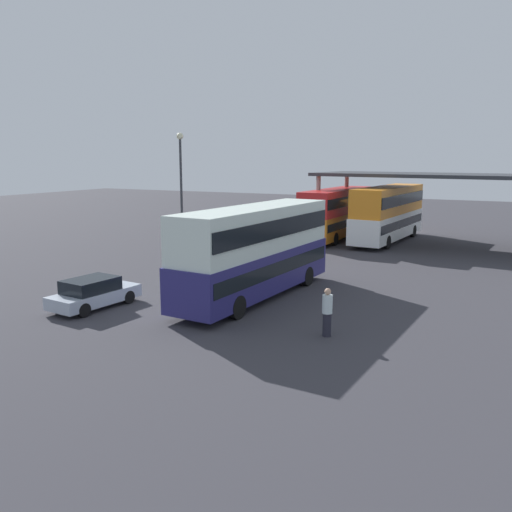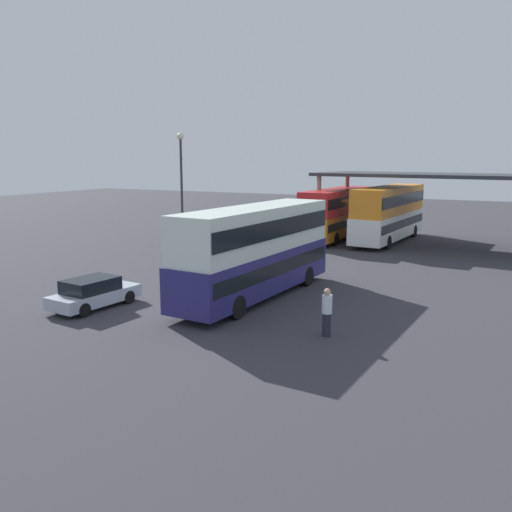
{
  "view_description": "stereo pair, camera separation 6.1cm",
  "coord_description": "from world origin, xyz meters",
  "px_view_note": "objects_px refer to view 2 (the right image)",
  "views": [
    {
      "loc": [
        11.74,
        -18.73,
        6.54
      ],
      "look_at": [
        0.78,
        3.03,
        2.0
      ],
      "focal_mm": 36.98,
      "sensor_mm": 36.0,
      "label": 1
    },
    {
      "loc": [
        11.79,
        -18.7,
        6.54
      ],
      "look_at": [
        0.78,
        3.03,
        2.0
      ],
      "focal_mm": 36.98,
      "sensor_mm": 36.0,
      "label": 2
    }
  ],
  "objects_px": {
    "double_decker_main": "(256,248)",
    "lamppost_tall": "(181,180)",
    "pedestrian_waiting": "(327,312)",
    "double_decker_near_canopy": "(337,212)",
    "double_decker_mid_row": "(389,212)",
    "parked_hatchback": "(94,293)"
  },
  "relations": [
    {
      "from": "lamppost_tall",
      "to": "parked_hatchback",
      "type": "bearing_deg",
      "value": -73.2
    },
    {
      "from": "lamppost_tall",
      "to": "pedestrian_waiting",
      "type": "height_order",
      "value": "lamppost_tall"
    },
    {
      "from": "double_decker_near_canopy",
      "to": "pedestrian_waiting",
      "type": "height_order",
      "value": "double_decker_near_canopy"
    },
    {
      "from": "double_decker_mid_row",
      "to": "pedestrian_waiting",
      "type": "xyz_separation_m",
      "value": [
        3.23,
        -23.8,
        -1.45
      ]
    },
    {
      "from": "double_decker_mid_row",
      "to": "lamppost_tall",
      "type": "xyz_separation_m",
      "value": [
        -10.97,
        -12.53,
        2.73
      ]
    },
    {
      "from": "double_decker_main",
      "to": "double_decker_near_canopy",
      "type": "xyz_separation_m",
      "value": [
        -2.49,
        19.59,
        -0.14
      ]
    },
    {
      "from": "double_decker_main",
      "to": "pedestrian_waiting",
      "type": "relative_size",
      "value": 5.99
    },
    {
      "from": "double_decker_main",
      "to": "pedestrian_waiting",
      "type": "bearing_deg",
      "value": -124.11
    },
    {
      "from": "lamppost_tall",
      "to": "pedestrian_waiting",
      "type": "xyz_separation_m",
      "value": [
        14.2,
        -11.27,
        -4.18
      ]
    },
    {
      "from": "double_decker_near_canopy",
      "to": "double_decker_mid_row",
      "type": "height_order",
      "value": "double_decker_mid_row"
    },
    {
      "from": "double_decker_main",
      "to": "pedestrian_waiting",
      "type": "height_order",
      "value": "double_decker_main"
    },
    {
      "from": "double_decker_main",
      "to": "double_decker_mid_row",
      "type": "height_order",
      "value": "double_decker_mid_row"
    },
    {
      "from": "parked_hatchback",
      "to": "double_decker_mid_row",
      "type": "xyz_separation_m",
      "value": [
        7.25,
        24.82,
        1.7
      ]
    },
    {
      "from": "parked_hatchback",
      "to": "double_decker_near_canopy",
      "type": "height_order",
      "value": "double_decker_near_canopy"
    },
    {
      "from": "double_decker_mid_row",
      "to": "parked_hatchback",
      "type": "bearing_deg",
      "value": 168.38
    },
    {
      "from": "double_decker_main",
      "to": "lamppost_tall",
      "type": "height_order",
      "value": "lamppost_tall"
    },
    {
      "from": "double_decker_main",
      "to": "parked_hatchback",
      "type": "relative_size",
      "value": 2.61
    },
    {
      "from": "double_decker_near_canopy",
      "to": "lamppost_tall",
      "type": "bearing_deg",
      "value": 152.52
    },
    {
      "from": "parked_hatchback",
      "to": "double_decker_near_canopy",
      "type": "xyz_separation_m",
      "value": [
        3.13,
        24.43,
        1.56
      ]
    },
    {
      "from": "double_decker_main",
      "to": "double_decker_near_canopy",
      "type": "bearing_deg",
      "value": 11.21
    },
    {
      "from": "double_decker_near_canopy",
      "to": "double_decker_mid_row",
      "type": "relative_size",
      "value": 0.96
    },
    {
      "from": "parked_hatchback",
      "to": "double_decker_mid_row",
      "type": "distance_m",
      "value": 25.92
    }
  ]
}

